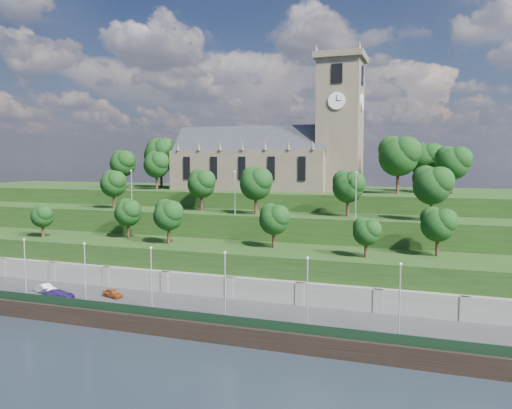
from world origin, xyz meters
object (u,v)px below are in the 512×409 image
at_px(church, 275,153).
at_px(car_left, 113,293).
at_px(car_middle, 45,289).
at_px(car_right, 58,294).

relative_size(church, car_left, 11.67).
xyz_separation_m(church, car_left, (-11.36, -39.54, -19.96)).
distance_m(car_left, car_middle, 10.51).
relative_size(car_left, car_middle, 0.83).
bearing_deg(car_middle, church, -10.50).
bearing_deg(car_left, car_right, 135.01).
bearing_deg(church, car_middle, -118.03).
relative_size(church, car_middle, 9.73).
xyz_separation_m(church, car_right, (-17.85, -42.81, -19.88)).
distance_m(church, car_right, 50.46).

